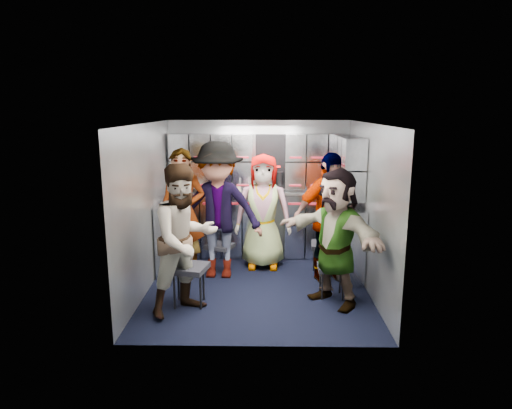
{
  "coord_description": "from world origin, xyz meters",
  "views": [
    {
      "loc": [
        0.08,
        -5.58,
        2.3
      ],
      "look_at": [
        -0.03,
        0.35,
        1.03
      ],
      "focal_mm": 32.0,
      "sensor_mm": 36.0,
      "label": 1
    }
  ],
  "objects_px": {
    "attendant_arc_b": "(218,211)",
    "attendant_arc_d": "(328,217)",
    "jump_seat_near_right": "(332,269)",
    "attendant_arc_c": "(263,212)",
    "jump_seat_center": "(263,237)",
    "jump_seat_mid_right": "(325,247)",
    "jump_seat_near_left": "(189,270)",
    "attendant_arc_e": "(336,237)",
    "attendant_standing": "(183,213)",
    "attendant_arc_a": "(185,240)",
    "jump_seat_mid_left": "(220,247)"
  },
  "relations": [
    {
      "from": "jump_seat_center",
      "to": "attendant_arc_b",
      "type": "bearing_deg",
      "value": -136.72
    },
    {
      "from": "jump_seat_mid_left",
      "to": "attendant_arc_d",
      "type": "xyz_separation_m",
      "value": [
        1.47,
        -0.27,
        0.51
      ]
    },
    {
      "from": "jump_seat_near_right",
      "to": "attendant_standing",
      "type": "height_order",
      "value": "attendant_standing"
    },
    {
      "from": "jump_seat_center",
      "to": "jump_seat_mid_right",
      "type": "xyz_separation_m",
      "value": [
        0.86,
        -0.48,
        -0.01
      ]
    },
    {
      "from": "jump_seat_near_right",
      "to": "attendant_arc_e",
      "type": "bearing_deg",
      "value": -90.0
    },
    {
      "from": "jump_seat_near_left",
      "to": "attendant_arc_c",
      "type": "bearing_deg",
      "value": 57.17
    },
    {
      "from": "jump_seat_near_right",
      "to": "attendant_arc_a",
      "type": "relative_size",
      "value": 0.24
    },
    {
      "from": "jump_seat_center",
      "to": "attendant_arc_c",
      "type": "bearing_deg",
      "value": -90.0
    },
    {
      "from": "jump_seat_center",
      "to": "attendant_standing",
      "type": "bearing_deg",
      "value": -155.07
    },
    {
      "from": "jump_seat_mid_right",
      "to": "attendant_arc_b",
      "type": "xyz_separation_m",
      "value": [
        -1.47,
        -0.09,
        0.53
      ]
    },
    {
      "from": "jump_seat_mid_left",
      "to": "attendant_arc_b",
      "type": "relative_size",
      "value": 0.23
    },
    {
      "from": "jump_seat_mid_right",
      "to": "attendant_arc_d",
      "type": "relative_size",
      "value": 0.26
    },
    {
      "from": "attendant_arc_e",
      "to": "jump_seat_near_right",
      "type": "bearing_deg",
      "value": 139.84
    },
    {
      "from": "attendant_arc_e",
      "to": "jump_seat_center",
      "type": "bearing_deg",
      "value": 170.14
    },
    {
      "from": "attendant_arc_c",
      "to": "jump_seat_near_right",
      "type": "bearing_deg",
      "value": -51.2
    },
    {
      "from": "jump_seat_mid_left",
      "to": "jump_seat_center",
      "type": "bearing_deg",
      "value": 32.86
    },
    {
      "from": "jump_seat_near_left",
      "to": "attendant_arc_a",
      "type": "bearing_deg",
      "value": -90.0
    },
    {
      "from": "jump_seat_center",
      "to": "attendant_standing",
      "type": "relative_size",
      "value": 0.27
    },
    {
      "from": "jump_seat_mid_right",
      "to": "attendant_arc_d",
      "type": "distance_m",
      "value": 0.5
    },
    {
      "from": "attendant_standing",
      "to": "attendant_arc_a",
      "type": "relative_size",
      "value": 1.03
    },
    {
      "from": "attendant_arc_c",
      "to": "attendant_arc_d",
      "type": "xyz_separation_m",
      "value": [
        0.86,
        -0.48,
        0.04
      ]
    },
    {
      "from": "attendant_arc_b",
      "to": "attendant_arc_d",
      "type": "distance_m",
      "value": 1.48
    },
    {
      "from": "jump_seat_center",
      "to": "jump_seat_near_right",
      "type": "distance_m",
      "value": 1.52
    },
    {
      "from": "jump_seat_mid_right",
      "to": "jump_seat_near_right",
      "type": "height_order",
      "value": "jump_seat_mid_right"
    },
    {
      "from": "attendant_arc_d",
      "to": "attendant_arc_e",
      "type": "distance_m",
      "value": 0.79
    },
    {
      "from": "attendant_arc_c",
      "to": "attendant_arc_d",
      "type": "bearing_deg",
      "value": -28.08
    },
    {
      "from": "jump_seat_near_left",
      "to": "attendant_arc_e",
      "type": "height_order",
      "value": "attendant_arc_e"
    },
    {
      "from": "jump_seat_near_right",
      "to": "jump_seat_mid_left",
      "type": "bearing_deg",
      "value": 149.03
    },
    {
      "from": "jump_seat_near_left",
      "to": "attendant_arc_e",
      "type": "bearing_deg",
      "value": 2.6
    },
    {
      "from": "jump_seat_near_right",
      "to": "jump_seat_near_left",
      "type": "bearing_deg",
      "value": -171.44
    },
    {
      "from": "jump_seat_near_left",
      "to": "attendant_arc_b",
      "type": "distance_m",
      "value": 1.1
    },
    {
      "from": "attendant_arc_b",
      "to": "attendant_arc_c",
      "type": "xyz_separation_m",
      "value": [
        0.61,
        0.39,
        -0.1
      ]
    },
    {
      "from": "jump_seat_center",
      "to": "jump_seat_mid_right",
      "type": "bearing_deg",
      "value": -29.0
    },
    {
      "from": "attendant_standing",
      "to": "attendant_arc_b",
      "type": "xyz_separation_m",
      "value": [
        0.49,
        -0.06,
        0.05
      ]
    },
    {
      "from": "attendant_arc_e",
      "to": "attendant_arc_c",
      "type": "bearing_deg",
      "value": 173.56
    },
    {
      "from": "jump_seat_mid_right",
      "to": "attendant_arc_b",
      "type": "distance_m",
      "value": 1.57
    },
    {
      "from": "jump_seat_center",
      "to": "jump_seat_mid_right",
      "type": "relative_size",
      "value": 1.07
    },
    {
      "from": "attendant_arc_b",
      "to": "attendant_arc_c",
      "type": "distance_m",
      "value": 0.73
    },
    {
      "from": "jump_seat_near_left",
      "to": "attendant_standing",
      "type": "height_order",
      "value": "attendant_standing"
    },
    {
      "from": "attendant_standing",
      "to": "jump_seat_near_left",
      "type": "bearing_deg",
      "value": -66.24
    },
    {
      "from": "jump_seat_near_right",
      "to": "jump_seat_mid_right",
      "type": "bearing_deg",
      "value": 88.62
    },
    {
      "from": "jump_seat_mid_right",
      "to": "attendant_arc_a",
      "type": "distance_m",
      "value": 2.17
    },
    {
      "from": "jump_seat_near_right",
      "to": "attendant_arc_e",
      "type": "distance_m",
      "value": 0.49
    },
    {
      "from": "jump_seat_center",
      "to": "attendant_arc_b",
      "type": "xyz_separation_m",
      "value": [
        -0.61,
        -0.57,
        0.53
      ]
    },
    {
      "from": "jump_seat_near_left",
      "to": "attendant_arc_d",
      "type": "distance_m",
      "value": 1.98
    },
    {
      "from": "jump_seat_near_right",
      "to": "attendant_arc_c",
      "type": "bearing_deg",
      "value": 127.88
    },
    {
      "from": "jump_seat_near_right",
      "to": "attendant_arc_d",
      "type": "relative_size",
      "value": 0.23
    },
    {
      "from": "jump_seat_mid_left",
      "to": "attendant_arc_b",
      "type": "distance_m",
      "value": 0.6
    },
    {
      "from": "jump_seat_mid_right",
      "to": "jump_seat_center",
      "type": "bearing_deg",
      "value": 151.0
    },
    {
      "from": "attendant_standing",
      "to": "jump_seat_mid_left",
      "type": "bearing_deg",
      "value": 24.32
    }
  ]
}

